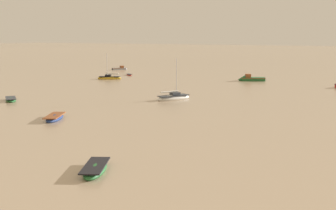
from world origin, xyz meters
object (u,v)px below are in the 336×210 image
(motorboat_moored_1, at_px, (121,69))
(rowboat_moored_0, at_px, (11,100))
(rowboat_moored_1, at_px, (95,169))
(sailboat_moored_2, at_px, (174,98))
(rowboat_moored_2, at_px, (129,75))
(sailboat_moored_0, at_px, (109,78))
(motorboat_moored_4, at_px, (249,79))
(rowboat_moored_5, at_px, (55,118))

(motorboat_moored_1, bearing_deg, rowboat_moored_0, -126.65)
(rowboat_moored_1, relative_size, sailboat_moored_2, 0.71)
(rowboat_moored_0, xyz_separation_m, rowboat_moored_2, (-7.53, 42.91, -0.06))
(motorboat_moored_1, xyz_separation_m, sailboat_moored_0, (12.91, -22.69, 0.01))
(sailboat_moored_0, height_order, motorboat_moored_4, sailboat_moored_0)
(rowboat_moored_5, bearing_deg, sailboat_moored_0, -178.75)
(rowboat_moored_2, bearing_deg, sailboat_moored_2, -5.89)
(sailboat_moored_0, height_order, sailboat_moored_2, sailboat_moored_2)
(motorboat_moored_1, relative_size, rowboat_moored_5, 0.94)
(rowboat_moored_0, relative_size, motorboat_moored_1, 0.93)
(motorboat_moored_4, bearing_deg, sailboat_moored_2, 62.34)
(rowboat_moored_0, height_order, rowboat_moored_5, rowboat_moored_5)
(motorboat_moored_1, height_order, sailboat_moored_0, sailboat_moored_0)
(sailboat_moored_2, height_order, motorboat_moored_4, sailboat_moored_2)
(rowboat_moored_1, distance_m, rowboat_moored_5, 20.96)
(rowboat_moored_0, xyz_separation_m, sailboat_moored_0, (-6.32, 33.19, 0.08))
(sailboat_moored_2, distance_m, rowboat_moored_5, 21.29)
(rowboat_moored_5, bearing_deg, rowboat_moored_0, -142.10)
(rowboat_moored_0, xyz_separation_m, motorboat_moored_4, (22.81, 45.35, 0.15))
(rowboat_moored_2, xyz_separation_m, motorboat_moored_4, (30.34, 2.44, 0.21))
(rowboat_moored_0, xyz_separation_m, rowboat_moored_1, (32.74, -20.15, 0.01))
(rowboat_moored_2, bearing_deg, sailboat_moored_0, -42.98)
(rowboat_moored_0, relative_size, sailboat_moored_2, 0.65)
(sailboat_moored_2, bearing_deg, rowboat_moored_1, -134.11)
(rowboat_moored_1, height_order, sailboat_moored_2, sailboat_moored_2)
(rowboat_moored_1, xyz_separation_m, motorboat_moored_1, (-51.97, 76.03, 0.07))
(rowboat_moored_0, height_order, rowboat_moored_1, rowboat_moored_1)
(rowboat_moored_2, height_order, motorboat_moored_1, motorboat_moored_1)
(rowboat_moored_1, height_order, motorboat_moored_4, motorboat_moored_4)
(rowboat_moored_1, xyz_separation_m, sailboat_moored_0, (-39.07, 53.34, 0.07))
(sailboat_moored_0, bearing_deg, rowboat_moored_5, 93.81)
(rowboat_moored_2, xyz_separation_m, motorboat_moored_1, (-11.70, 12.96, 0.14))
(rowboat_moored_5, relative_size, motorboat_moored_4, 0.80)
(rowboat_moored_0, height_order, sailboat_moored_0, sailboat_moored_0)
(rowboat_moored_1, xyz_separation_m, rowboat_moored_5, (-16.56, 12.85, 0.01))
(rowboat_moored_1, relative_size, rowboat_moored_2, 1.67)
(rowboat_moored_1, xyz_separation_m, motorboat_moored_4, (-9.94, 65.50, 0.14))
(rowboat_moored_1, bearing_deg, rowboat_moored_2, 5.94)
(motorboat_moored_1, relative_size, motorboat_moored_4, 0.75)
(motorboat_moored_4, bearing_deg, sailboat_moored_0, -2.00)
(sailboat_moored_0, distance_m, motorboat_moored_4, 31.57)
(sailboat_moored_0, relative_size, rowboat_moored_5, 1.25)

